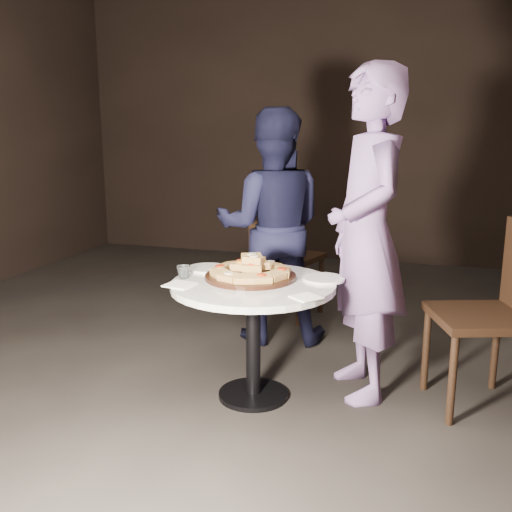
% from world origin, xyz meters
% --- Properties ---
extents(floor, '(7.00, 7.00, 0.00)m').
position_xyz_m(floor, '(0.00, 0.00, 0.00)').
color(floor, black).
rests_on(floor, ground).
extents(table, '(1.11, 1.11, 0.65)m').
position_xyz_m(table, '(0.05, -0.04, 0.53)').
color(table, black).
rests_on(table, ground).
extents(serving_board, '(0.64, 0.64, 0.02)m').
position_xyz_m(serving_board, '(0.02, 0.03, 0.66)').
color(serving_board, black).
rests_on(serving_board, table).
extents(focaccia_pile, '(0.43, 0.44, 0.12)m').
position_xyz_m(focaccia_pile, '(0.02, 0.03, 0.71)').
color(focaccia_pile, '#AF8344').
rests_on(focaccia_pile, serving_board).
extents(plate_left, '(0.26, 0.26, 0.01)m').
position_xyz_m(plate_left, '(-0.28, 0.15, 0.66)').
color(plate_left, white).
rests_on(plate_left, table).
extents(plate_right, '(0.29, 0.29, 0.01)m').
position_xyz_m(plate_right, '(0.40, 0.12, 0.66)').
color(plate_right, white).
rests_on(plate_right, table).
extents(water_glass, '(0.09, 0.09, 0.07)m').
position_xyz_m(water_glass, '(-0.33, -0.08, 0.69)').
color(water_glass, silver).
rests_on(water_glass, table).
extents(napkin_near, '(0.16, 0.16, 0.01)m').
position_xyz_m(napkin_near, '(-0.29, -0.21, 0.66)').
color(napkin_near, white).
rests_on(napkin_near, table).
extents(napkin_far, '(0.17, 0.17, 0.01)m').
position_xyz_m(napkin_far, '(0.38, -0.24, 0.66)').
color(napkin_far, white).
rests_on(napkin_far, table).
extents(chair_far, '(0.54, 0.56, 0.94)m').
position_xyz_m(chair_far, '(-0.13, 1.30, 0.54)').
color(chair_far, black).
rests_on(chair_far, ground).
extents(chair_right, '(0.60, 0.59, 0.98)m').
position_xyz_m(chair_right, '(1.29, 0.24, 0.57)').
color(chair_right, black).
rests_on(chair_right, ground).
extents(diner_navy, '(0.88, 0.76, 1.58)m').
position_xyz_m(diner_navy, '(-0.10, 0.87, 0.79)').
color(diner_navy, black).
rests_on(diner_navy, ground).
extents(diner_teal, '(0.65, 0.76, 1.77)m').
position_xyz_m(diner_teal, '(0.61, 0.21, 0.89)').
color(diner_teal, slate).
rests_on(diner_teal, ground).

